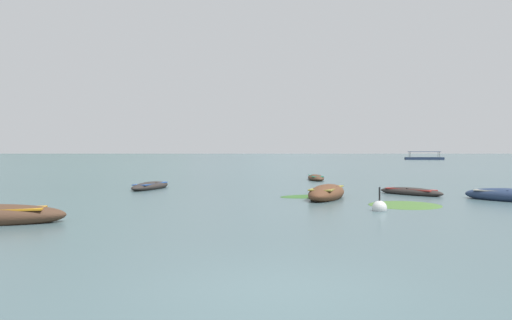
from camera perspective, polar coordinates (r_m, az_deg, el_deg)
ground_plane at (r=1507.00m, az=-6.08°, el=0.79°), size 6000.00×6000.00×0.00m
mountain_2 at (r=2134.28m, az=-20.30°, el=7.27°), size 1462.31×1462.31×484.33m
mountain_3 at (r=1745.69m, az=0.41°, el=5.28°), size 711.89×711.89×272.40m
rowboat_0 at (r=36.39m, az=6.98°, el=-2.08°), size 1.48×4.17×0.51m
rowboat_2 at (r=23.12m, az=27.64°, el=-3.75°), size 3.22×4.00×0.66m
rowboat_3 at (r=27.86m, az=-12.19°, el=-2.99°), size 2.36×4.22×0.50m
rowboat_4 at (r=21.84m, az=8.25°, el=-3.83°), size 3.12×4.55×0.78m
rowboat_6 at (r=24.72m, az=17.57°, el=-3.55°), size 2.62×3.41×0.43m
ferry_0 at (r=146.55m, az=19.00°, el=0.20°), size 10.88×5.98×2.54m
mooring_buoy at (r=17.56m, az=14.20°, el=-5.42°), size 0.51×0.51×0.98m
weed_patch_0 at (r=19.72m, az=16.94°, el=-5.06°), size 3.67×3.88×0.14m
weed_patch_2 at (r=22.54m, az=5.92°, el=-4.29°), size 2.70×1.87×0.14m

